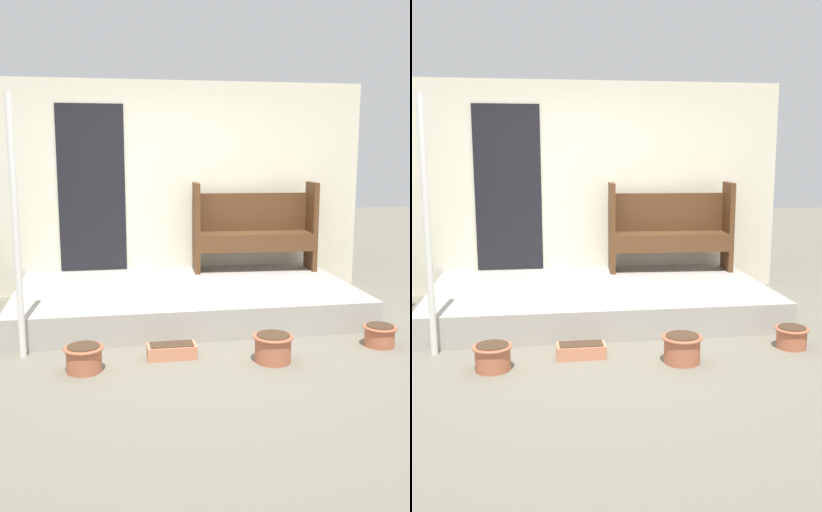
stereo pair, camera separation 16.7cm
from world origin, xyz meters
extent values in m
plane|color=#706B5B|center=(0.00, 0.00, 0.00)|extent=(24.00, 24.00, 0.00)
cube|color=#A8A399|center=(0.08, 1.03, 0.15)|extent=(3.62, 2.05, 0.30)
cube|color=beige|center=(0.08, 2.08, 1.30)|extent=(4.82, 0.06, 2.60)
cube|color=black|center=(-0.91, 2.04, 1.31)|extent=(0.80, 0.02, 2.00)
cylinder|color=white|center=(-1.50, -0.10, 1.11)|extent=(0.06, 0.06, 2.23)
cube|color=#54331C|center=(0.32, 1.77, 0.84)|extent=(0.08, 0.40, 1.08)
cube|color=#54331C|center=(1.75, 1.68, 0.84)|extent=(0.08, 0.40, 1.08)
cube|color=#54331C|center=(1.04, 1.73, 0.75)|extent=(1.40, 0.48, 0.04)
cube|color=#54331C|center=(1.03, 1.54, 0.65)|extent=(1.37, 0.11, 0.17)
cube|color=#54331C|center=(1.05, 1.91, 1.01)|extent=(1.38, 0.12, 0.47)
cylinder|color=#B26042|center=(-0.97, -0.53, 0.10)|extent=(0.29, 0.29, 0.21)
torus|color=#B26042|center=(-0.97, -0.53, 0.20)|extent=(0.33, 0.33, 0.02)
cylinder|color=#422D1E|center=(-0.97, -0.53, 0.21)|extent=(0.26, 0.26, 0.01)
cylinder|color=#B26042|center=(0.60, -0.58, 0.12)|extent=(0.31, 0.31, 0.23)
torus|color=#B26042|center=(0.60, -0.58, 0.22)|extent=(0.35, 0.35, 0.02)
cylinder|color=#422D1E|center=(0.60, -0.58, 0.23)|extent=(0.28, 0.28, 0.01)
cylinder|color=#B26042|center=(1.68, -0.37, 0.09)|extent=(0.27, 0.27, 0.19)
torus|color=#B26042|center=(1.68, -0.37, 0.18)|extent=(0.31, 0.31, 0.02)
cylinder|color=#422D1E|center=(1.68, -0.37, 0.19)|extent=(0.25, 0.25, 0.01)
cube|color=tan|center=(-0.23, -0.34, 0.06)|extent=(0.42, 0.20, 0.12)
cube|color=#422D1E|center=(-0.23, -0.34, 0.12)|extent=(0.37, 0.17, 0.01)
camera|label=1|loc=(-0.76, -5.00, 1.75)|focal=40.00mm
camera|label=2|loc=(-0.59, -5.03, 1.75)|focal=40.00mm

